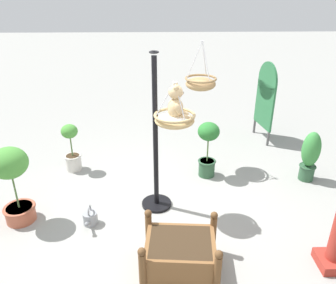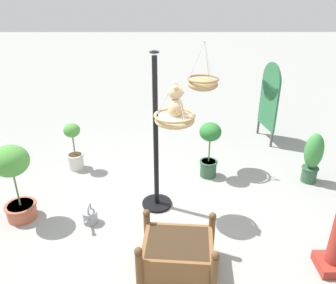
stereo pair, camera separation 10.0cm
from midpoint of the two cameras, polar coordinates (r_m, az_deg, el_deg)
ground_plane at (r=4.98m, az=-0.07°, el=-11.73°), size 40.00×40.00×0.00m
display_pole_central at (r=4.75m, az=-1.41°, el=-3.88°), size 0.44×0.44×2.27m
hanging_basket_with_teddy at (r=4.29m, az=1.80°, el=3.92°), size 0.54×0.54×0.58m
teddy_bear at (r=4.22m, az=2.14°, el=6.44°), size 0.32×0.29×0.47m
hanging_basket_left_high at (r=5.60m, az=6.49°, el=9.92°), size 0.52×0.52×0.80m
wooden_planter_box at (r=4.00m, az=2.43°, el=-18.59°), size 0.78×0.92×0.59m
potted_plant_fern_front at (r=5.59m, az=7.60°, el=-0.74°), size 0.36×0.36×0.98m
potted_plant_flowering_red at (r=4.92m, az=-24.26°, el=-5.45°), size 0.49×0.49×1.12m
potted_plant_tall_leafy at (r=5.95m, az=23.89°, el=-2.36°), size 0.29×0.29×0.87m
potted_plant_bushy_green at (r=6.05m, az=-15.26°, el=-0.90°), size 0.30×0.30×0.86m
display_sign_board at (r=7.09m, az=17.30°, el=7.45°), size 0.75×0.15×1.64m
watering_can at (r=4.83m, az=-12.56°, el=-12.31°), size 0.35×0.20×0.30m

